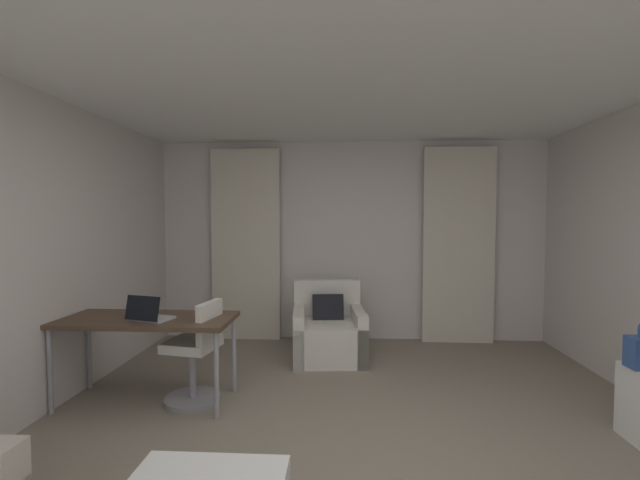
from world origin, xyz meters
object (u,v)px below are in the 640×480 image
object	(u,v)px
armchair	(328,333)
desk	(147,324)
desk_chair	(196,357)
laptop	(149,315)

from	to	relation	value
armchair	desk	distance (m)	2.01
desk_chair	laptop	bearing A→B (deg)	-159.60
desk	desk_chair	xyz separation A→B (m)	(0.42, 0.03, -0.29)
armchair	desk	xyz separation A→B (m)	(-1.52, -1.26, 0.39)
armchair	desk_chair	size ratio (longest dim) A/B	1.02
desk_chair	laptop	world-z (taller)	laptop
armchair	laptop	world-z (taller)	laptop
laptop	armchair	bearing A→B (deg)	43.31
armchair	laptop	bearing A→B (deg)	-136.69
desk	laptop	world-z (taller)	laptop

